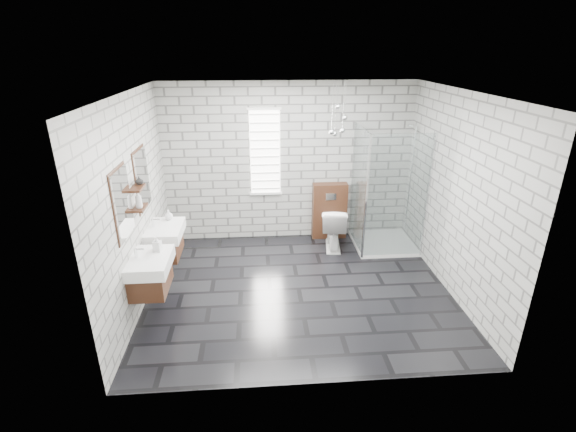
{
  "coord_description": "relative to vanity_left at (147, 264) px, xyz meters",
  "views": [
    {
      "loc": [
        -0.55,
        -5.07,
        3.22
      ],
      "look_at": [
        -0.13,
        0.35,
        0.98
      ],
      "focal_mm": 26.0,
      "sensor_mm": 36.0,
      "label": 1
    }
  ],
  "objects": [
    {
      "name": "shelf_lower",
      "position": [
        -0.12,
        0.45,
        0.56
      ],
      "size": [
        0.14,
        0.3,
        0.03
      ],
      "primitive_type": "cube",
      "color": "#432414",
      "rests_on": "wall_left"
    },
    {
      "name": "soap_bottle_b",
      "position": [
        0.06,
        1.17,
        0.17
      ],
      "size": [
        0.12,
        0.12,
        0.15
      ],
      "primitive_type": "imported",
      "rotation": [
        0.0,
        0.0,
        0.06
      ],
      "color": "#B2B2B2",
      "rests_on": "vanity_right"
    },
    {
      "name": "wall_right",
      "position": [
        4.02,
        0.5,
        0.59
      ],
      "size": [
        0.02,
        3.6,
        2.7
      ],
      "primitive_type": "cube",
      "color": "#A7A7A1",
      "rests_on": "floor"
    },
    {
      "name": "window",
      "position": [
        1.51,
        2.28,
        0.79
      ],
      "size": [
        0.56,
        0.05,
        1.48
      ],
      "color": "white",
      "rests_on": "wall_back"
    },
    {
      "name": "vanity_left",
      "position": [
        0.0,
        0.0,
        0.0
      ],
      "size": [
        0.47,
        0.7,
        1.57
      ],
      "color": "#432414",
      "rests_on": "wall_left"
    },
    {
      "name": "soap_bottle_a",
      "position": [
        0.11,
        0.16,
        0.19
      ],
      "size": [
        0.11,
        0.11,
        0.2
      ],
      "primitive_type": "imported",
      "rotation": [
        0.0,
        0.0,
        -0.19
      ],
      "color": "#B2B2B2",
      "rests_on": "vanity_left"
    },
    {
      "name": "soap_bottle_c",
      "position": [
        -0.11,
        0.41,
        0.69
      ],
      "size": [
        0.1,
        0.1,
        0.22
      ],
      "primitive_type": "imported",
      "rotation": [
        0.0,
        0.0,
        -0.22
      ],
      "color": "#B2B2B2",
      "rests_on": "shelf_lower"
    },
    {
      "name": "wall_back",
      "position": [
        1.91,
        2.31,
        0.59
      ],
      "size": [
        4.2,
        0.02,
        2.7
      ],
      "primitive_type": "cube",
      "color": "#A7A7A1",
      "rests_on": "floor"
    },
    {
      "name": "cistern_panel",
      "position": [
        2.62,
        2.2,
        -0.26
      ],
      "size": [
        0.6,
        0.2,
        1.0
      ],
      "primitive_type": "cube",
      "color": "#432414",
      "rests_on": "floor"
    },
    {
      "name": "vanity_right",
      "position": [
        0.0,
        0.92,
        0.0
      ],
      "size": [
        0.47,
        0.7,
        1.57
      ],
      "color": "#432414",
      "rests_on": "wall_left"
    },
    {
      "name": "floor",
      "position": [
        1.91,
        0.5,
        -0.77
      ],
      "size": [
        4.2,
        3.6,
        0.02
      ],
      "primitive_type": "cube",
      "color": "black",
      "rests_on": "ground"
    },
    {
      "name": "flush_plate",
      "position": [
        2.62,
        2.1,
        0.04
      ],
      "size": [
        0.18,
        0.01,
        0.12
      ],
      "primitive_type": "cube",
      "color": "silver",
      "rests_on": "cistern_panel"
    },
    {
      "name": "wall_front",
      "position": [
        1.91,
        -1.31,
        0.59
      ],
      "size": [
        4.2,
        0.02,
        2.7
      ],
      "primitive_type": "cube",
      "color": "#A7A7A1",
      "rests_on": "floor"
    },
    {
      "name": "toilet",
      "position": [
        2.62,
        1.78,
        -0.39
      ],
      "size": [
        0.5,
        0.76,
        0.73
      ],
      "primitive_type": "imported",
      "rotation": [
        0.0,
        0.0,
        3.01
      ],
      "color": "white",
      "rests_on": "floor"
    },
    {
      "name": "vase",
      "position": [
        -0.11,
        0.56,
        0.89
      ],
      "size": [
        0.13,
        0.13,
        0.1
      ],
      "primitive_type": "imported",
      "rotation": [
        0.0,
        0.0,
        0.41
      ],
      "color": "#B2B2B2",
      "rests_on": "shelf_upper"
    },
    {
      "name": "ceiling",
      "position": [
        1.91,
        0.5,
        1.95
      ],
      "size": [
        4.2,
        3.6,
        0.02
      ],
      "primitive_type": "cube",
      "color": "white",
      "rests_on": "wall_back"
    },
    {
      "name": "shower_enclosure",
      "position": [
        3.41,
        1.69,
        -0.25
      ],
      "size": [
        1.0,
        1.0,
        2.03
      ],
      "color": "white",
      "rests_on": "floor"
    },
    {
      "name": "shelf_upper",
      "position": [
        -0.12,
        0.45,
        0.82
      ],
      "size": [
        0.14,
        0.3,
        0.03
      ],
      "primitive_type": "cube",
      "color": "#432414",
      "rests_on": "wall_left"
    },
    {
      "name": "wall_left",
      "position": [
        -0.2,
        0.5,
        0.59
      ],
      "size": [
        0.02,
        3.6,
        2.7
      ],
      "primitive_type": "cube",
      "color": "#A7A7A1",
      "rests_on": "floor"
    },
    {
      "name": "pendant_cluster",
      "position": [
        2.64,
        1.88,
        1.33
      ],
      "size": [
        0.31,
        0.21,
        0.83
      ],
      "color": "silver",
      "rests_on": "ceiling"
    }
  ]
}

